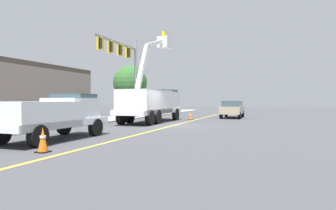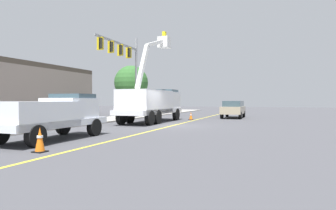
{
  "view_description": "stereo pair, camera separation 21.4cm",
  "coord_description": "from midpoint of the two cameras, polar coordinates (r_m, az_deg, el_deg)",
  "views": [
    {
      "loc": [
        -18.67,
        -6.86,
        1.74
      ],
      "look_at": [
        1.29,
        0.89,
        1.4
      ],
      "focal_mm": 30.83,
      "sensor_mm": 36.0,
      "label": 1
    },
    {
      "loc": [
        -18.59,
        -7.06,
        1.74
      ],
      "look_at": [
        1.29,
        0.89,
        1.4
      ],
      "focal_mm": 30.83,
      "sensor_mm": 36.0,
      "label": 2
    }
  ],
  "objects": [
    {
      "name": "utility_bucket_truck",
      "position": [
        23.15,
        -3.44,
        0.62
      ],
      "size": [
        8.26,
        2.75,
        7.48
      ],
      "color": "white",
      "rests_on": "ground"
    },
    {
      "name": "traffic_cone_mid_front",
      "position": [
        26.1,
        4.21,
        -2.17
      ],
      "size": [
        0.4,
        0.4,
        0.69
      ],
      "color": "black",
      "rests_on": "ground"
    },
    {
      "name": "commercial_building_backdrop",
      "position": [
        33.99,
        -28.66,
        2.58
      ],
      "size": [
        18.48,
        6.94,
        5.59
      ],
      "color": "gray",
      "rests_on": "ground"
    },
    {
      "name": "passing_minivan",
      "position": [
        29.41,
        12.43,
        -0.6
      ],
      "size": [
        4.84,
        2.05,
        1.69
      ],
      "color": "tan",
      "rests_on": "ground"
    },
    {
      "name": "sidewalk_far_side",
      "position": [
        23.39,
        -16.47,
        -3.25
      ],
      "size": [
        60.07,
        5.06,
        0.12
      ],
      "primitive_type": "cube",
      "rotation": [
        0.0,
        0.0,
        0.02
      ],
      "color": "#B2ADA3",
      "rests_on": "ground"
    },
    {
      "name": "traffic_signal_mast",
      "position": [
        26.85,
        -8.95,
        8.92
      ],
      "size": [
        7.16,
        0.68,
        7.91
      ],
      "color": "gray",
      "rests_on": "ground"
    },
    {
      "name": "service_pickup_truck",
      "position": [
        13.66,
        -22.29,
        -1.77
      ],
      "size": [
        5.65,
        2.3,
        2.06
      ],
      "color": "white",
      "rests_on": "ground"
    },
    {
      "name": "lane_centre_stripe",
      "position": [
        19.97,
        0.72,
        -4.08
      ],
      "size": [
        49.99,
        1.38,
        0.01
      ],
      "primitive_type": "cube",
      "rotation": [
        0.0,
        0.0,
        0.02
      ],
      "color": "yellow",
      "rests_on": "ground"
    },
    {
      "name": "traffic_cone_leading",
      "position": [
        10.62,
        -24.04,
        -6.34
      ],
      "size": [
        0.4,
        0.4,
        0.85
      ],
      "color": "black",
      "rests_on": "ground"
    },
    {
      "name": "street_tree_right",
      "position": [
        33.63,
        -7.68,
        4.42
      ],
      "size": [
        3.9,
        3.9,
        5.76
      ],
      "color": "brown",
      "rests_on": "ground"
    },
    {
      "name": "ground",
      "position": [
        19.97,
        0.72,
        -4.09
      ],
      "size": [
        120.0,
        120.0,
        0.0
      ],
      "primitive_type": "plane",
      "color": "#47474C"
    }
  ]
}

